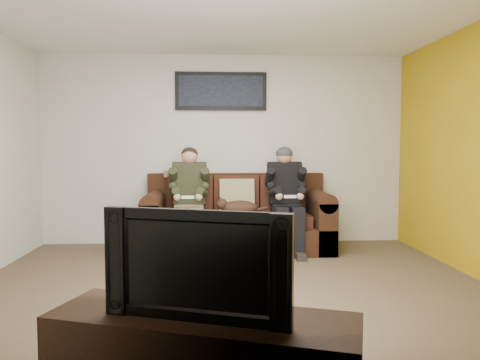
{
  "coord_description": "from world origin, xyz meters",
  "views": [
    {
      "loc": [
        -0.18,
        -4.25,
        1.33
      ],
      "look_at": [
        0.15,
        1.2,
        0.95
      ],
      "focal_mm": 35.0,
      "sensor_mm": 36.0,
      "label": 1
    }
  ],
  "objects": [
    {
      "name": "wall_back",
      "position": [
        0.0,
        2.25,
        1.3
      ],
      "size": [
        5.0,
        0.0,
        5.0
      ],
      "primitive_type": "plane",
      "rotation": [
        1.57,
        0.0,
        0.0
      ],
      "color": "beige",
      "rests_on": "ground"
    },
    {
      "name": "throw_blanket",
      "position": [
        -0.57,
        2.13,
        0.98
      ],
      "size": [
        0.49,
        0.24,
        0.09
      ],
      "primitive_type": "cube",
      "color": "tan",
      "rests_on": "sofa"
    },
    {
      "name": "sofa",
      "position": [
        0.15,
        1.84,
        0.37
      ],
      "size": [
        2.39,
        1.03,
        0.98
      ],
      "color": "#311A0E",
      "rests_on": "ground"
    },
    {
      "name": "television",
      "position": [
        -0.23,
        -1.95,
        0.76
      ],
      "size": [
        0.94,
        0.43,
        0.55
      ],
      "primitive_type": "imported",
      "rotation": [
        0.0,
        0.0,
        -0.33
      ],
      "color": "black",
      "rests_on": "tv_stand"
    },
    {
      "name": "throw_pillow",
      "position": [
        0.15,
        1.88,
        0.69
      ],
      "size": [
        0.46,
        0.22,
        0.45
      ],
      "primitive_type": "cube",
      "rotation": [
        -0.21,
        0.0,
        0.0
      ],
      "color": "tan",
      "rests_on": "sofa"
    },
    {
      "name": "framed_poster",
      "position": [
        -0.05,
        2.22,
        2.1
      ],
      "size": [
        1.25,
        0.05,
        0.52
      ],
      "color": "black",
      "rests_on": "wall_back"
    },
    {
      "name": "cat",
      "position": [
        0.15,
        1.57,
        0.58
      ],
      "size": [
        0.66,
        0.26,
        0.24
      ],
      "color": "#482B1C",
      "rests_on": "sofa"
    },
    {
      "name": "wall_front",
      "position": [
        0.0,
        -2.25,
        1.3
      ],
      "size": [
        5.0,
        0.0,
        5.0
      ],
      "primitive_type": "plane",
      "rotation": [
        -1.57,
        0.0,
        0.0
      ],
      "color": "beige",
      "rests_on": "ground"
    },
    {
      "name": "floor",
      "position": [
        0.0,
        0.0,
        0.0
      ],
      "size": [
        5.0,
        5.0,
        0.0
      ],
      "primitive_type": "plane",
      "color": "brown",
      "rests_on": "ground"
    },
    {
      "name": "person_right",
      "position": [
        0.77,
        1.64,
        0.76
      ],
      "size": [
        0.51,
        0.86,
        1.34
      ],
      "color": "black",
      "rests_on": "sofa"
    },
    {
      "name": "person_left",
      "position": [
        -0.47,
        1.63,
        0.76
      ],
      "size": [
        0.51,
        0.87,
        1.33
      ],
      "color": "#857453",
      "rests_on": "sofa"
    },
    {
      "name": "ceiling",
      "position": [
        0.0,
        0.0,
        2.6
      ],
      "size": [
        5.0,
        5.0,
        0.0
      ],
      "primitive_type": "plane",
      "rotation": [
        3.14,
        0.0,
        0.0
      ],
      "color": "silver",
      "rests_on": "ground"
    }
  ]
}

